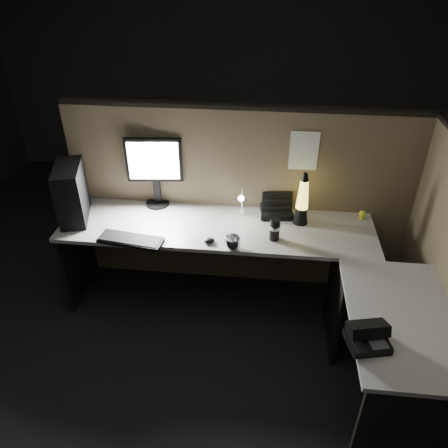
# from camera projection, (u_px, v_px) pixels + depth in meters

# --- Properties ---
(floor) EXTENTS (6.00, 6.00, 0.00)m
(floor) POSITION_uv_depth(u_px,v_px,m) (228.00, 359.00, 3.09)
(floor) COLOR black
(floor) RESTS_ON ground
(room_shell) EXTENTS (6.00, 6.00, 6.00)m
(room_shell) POSITION_uv_depth(u_px,v_px,m) (230.00, 146.00, 2.20)
(room_shell) COLOR silver
(room_shell) RESTS_ON ground
(partition_back) EXTENTS (2.66, 0.06, 1.50)m
(partition_back) POSITION_uv_depth(u_px,v_px,m) (241.00, 202.00, 3.45)
(partition_back) COLOR brown
(partition_back) RESTS_ON ground
(desk) EXTENTS (2.60, 1.60, 0.73)m
(desk) POSITION_uv_depth(u_px,v_px,m) (259.00, 275.00, 2.96)
(desk) COLOR #A5A49C
(desk) RESTS_ON ground
(pc_tower) EXTENTS (0.28, 0.43, 0.42)m
(pc_tower) POSITION_uv_depth(u_px,v_px,m) (72.00, 193.00, 3.19)
(pc_tower) COLOR black
(pc_tower) RESTS_ON desk
(monitor) EXTENTS (0.43, 0.18, 0.55)m
(monitor) POSITION_uv_depth(u_px,v_px,m) (155.00, 166.00, 3.29)
(monitor) COLOR black
(monitor) RESTS_ON desk
(keyboard) EXTENTS (0.47, 0.21, 0.02)m
(keyboard) POSITION_uv_depth(u_px,v_px,m) (131.00, 240.00, 3.03)
(keyboard) COLOR black
(keyboard) RESTS_ON desk
(mouse) EXTENTS (0.10, 0.08, 0.03)m
(mouse) POSITION_uv_depth(u_px,v_px,m) (209.00, 241.00, 3.02)
(mouse) COLOR black
(mouse) RESTS_ON desk
(clip_lamp) EXTENTS (0.04, 0.18, 0.23)m
(clip_lamp) POSITION_uv_depth(u_px,v_px,m) (242.00, 202.00, 3.22)
(clip_lamp) COLOR silver
(clip_lamp) RESTS_ON desk
(organizer) EXTENTS (0.26, 0.24, 0.18)m
(organizer) POSITION_uv_depth(u_px,v_px,m) (277.00, 209.00, 3.32)
(organizer) COLOR black
(organizer) RESTS_ON desk
(lava_lamp) EXTENTS (0.11, 0.11, 0.41)m
(lava_lamp) POSITION_uv_depth(u_px,v_px,m) (302.00, 203.00, 3.15)
(lava_lamp) COLOR black
(lava_lamp) RESTS_ON desk
(travel_mug) EXTENTS (0.07, 0.07, 0.16)m
(travel_mug) POSITION_uv_depth(u_px,v_px,m) (275.00, 229.00, 3.01)
(travel_mug) COLOR black
(travel_mug) RESTS_ON desk
(steel_mug) EXTENTS (0.13, 0.13, 0.09)m
(steel_mug) POSITION_uv_depth(u_px,v_px,m) (233.00, 243.00, 2.95)
(steel_mug) COLOR silver
(steel_mug) RESTS_ON desk
(figurine) EXTENTS (0.05, 0.05, 0.05)m
(figurine) POSITION_uv_depth(u_px,v_px,m) (362.00, 214.00, 3.26)
(figurine) COLOR #FDFF28
(figurine) RESTS_ON desk
(pinned_paper) EXTENTS (0.20, 0.00, 0.29)m
(pinned_paper) POSITION_uv_depth(u_px,v_px,m) (304.00, 151.00, 3.12)
(pinned_paper) COLOR white
(pinned_paper) RESTS_ON partition_back
(desk_phone) EXTENTS (0.24, 0.24, 0.12)m
(desk_phone) POSITION_uv_depth(u_px,v_px,m) (367.00, 336.00, 2.25)
(desk_phone) COLOR black
(desk_phone) RESTS_ON desk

